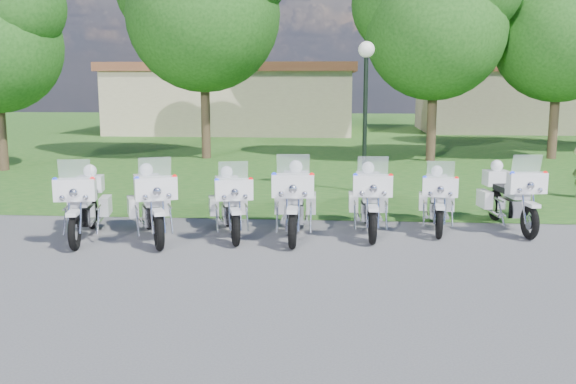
# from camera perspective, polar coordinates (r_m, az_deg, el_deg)

# --- Properties ---
(ground) EXTENTS (100.00, 100.00, 0.00)m
(ground) POSITION_cam_1_polar(r_m,az_deg,el_deg) (11.40, 2.89, -5.78)
(ground) COLOR #55565A
(ground) RESTS_ON ground
(grass_lawn) EXTENTS (100.00, 48.00, 0.01)m
(grass_lawn) POSITION_cam_1_polar(r_m,az_deg,el_deg) (38.10, 4.05, 5.20)
(grass_lawn) COLOR #205B1C
(grass_lawn) RESTS_ON ground
(motorcycle_0) EXTENTS (1.11, 2.44, 1.65)m
(motorcycle_0) POSITION_cam_1_polar(r_m,az_deg,el_deg) (13.29, -17.65, -0.93)
(motorcycle_0) COLOR black
(motorcycle_0) RESTS_ON ground
(motorcycle_1) EXTENTS (1.44, 2.38, 1.70)m
(motorcycle_1) POSITION_cam_1_polar(r_m,az_deg,el_deg) (12.92, -12.03, -0.90)
(motorcycle_1) COLOR black
(motorcycle_1) RESTS_ON ground
(motorcycle_2) EXTENTS (1.16, 2.31, 1.58)m
(motorcycle_2) POSITION_cam_1_polar(r_m,az_deg,el_deg) (12.98, -5.15, -0.89)
(motorcycle_2) COLOR black
(motorcycle_2) RESTS_ON ground
(motorcycle_3) EXTENTS (0.88, 2.59, 1.74)m
(motorcycle_3) POSITION_cam_1_polar(r_m,az_deg,el_deg) (12.83, 0.59, -0.68)
(motorcycle_3) COLOR black
(motorcycle_3) RESTS_ON ground
(motorcycle_4) EXTENTS (0.82, 2.47, 1.66)m
(motorcycle_4) POSITION_cam_1_polar(r_m,az_deg,el_deg) (13.23, 7.27, -0.59)
(motorcycle_4) COLOR black
(motorcycle_4) RESTS_ON ground
(motorcycle_5) EXTENTS (0.88, 2.26, 1.52)m
(motorcycle_5) POSITION_cam_1_polar(r_m,az_deg,el_deg) (13.80, 13.16, -0.57)
(motorcycle_5) COLOR black
(motorcycle_5) RESTS_ON ground
(motorcycle_6) EXTENTS (1.02, 2.44, 1.65)m
(motorcycle_6) POSITION_cam_1_polar(r_m,az_deg,el_deg) (14.27, 19.09, -0.31)
(motorcycle_6) COLOR black
(motorcycle_6) RESTS_ON ground
(lamp_post) EXTENTS (0.44, 0.44, 4.13)m
(lamp_post) POSITION_cam_1_polar(r_m,az_deg,el_deg) (17.84, 6.94, 9.94)
(lamp_post) COLOR black
(lamp_post) RESTS_ON ground
(tree_2) EXTENTS (6.22, 5.31, 8.29)m
(tree_2) POSITION_cam_1_polar(r_m,az_deg,el_deg) (25.55, 12.87, 15.03)
(tree_2) COLOR #38281C
(tree_2) RESTS_ON ground
(tree_3) EXTENTS (5.98, 5.11, 7.98)m
(tree_3) POSITION_cam_1_polar(r_m,az_deg,el_deg) (27.69, 22.95, 13.66)
(tree_3) COLOR #38281C
(tree_3) RESTS_ON ground
(building_west) EXTENTS (14.56, 8.32, 4.10)m
(building_west) POSITION_cam_1_polar(r_m,az_deg,el_deg) (39.50, -4.73, 8.35)
(building_west) COLOR tan
(building_west) RESTS_ON ground
(building_east) EXTENTS (11.44, 7.28, 4.10)m
(building_east) POSITION_cam_1_polar(r_m,az_deg,el_deg) (42.37, 19.32, 7.94)
(building_east) COLOR tan
(building_east) RESTS_ON ground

